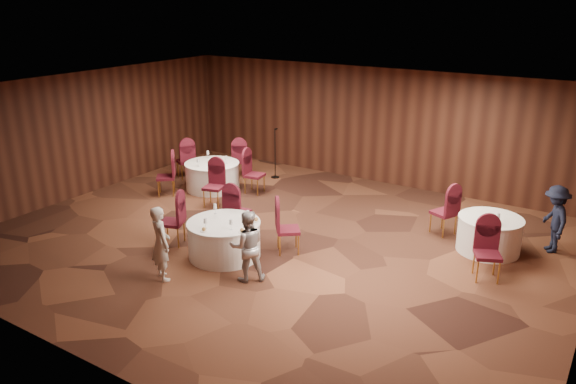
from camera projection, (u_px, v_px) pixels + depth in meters
The scene contains 15 objects.
ground at pixel (275, 241), 12.15m from camera, with size 12.00×12.00×0.00m, color black.
room_shell at pixel (275, 153), 11.50m from camera, with size 12.00×12.00×12.00m.
table_main at pixel (224, 239), 11.34m from camera, with size 1.48×1.48×0.74m.
table_left at pixel (212, 176), 15.29m from camera, with size 1.48×1.48×0.74m.
table_right at pixel (489, 234), 11.56m from camera, with size 1.30×1.30×0.74m.
chairs_main at pixel (232, 221), 11.92m from camera, with size 2.99×1.86×1.00m.
chairs_left at pixel (212, 171), 15.26m from camera, with size 3.11×3.03×1.00m.
chairs_right at pixel (464, 232), 11.37m from camera, with size 2.05×2.35×1.00m.
tabletop_main at pixel (229, 221), 11.02m from camera, with size 1.17×1.10×0.22m.
tabletop_left at pixel (211, 160), 15.15m from camera, with size 0.84×0.83×0.22m.
tabletop_right at pixel (498, 216), 11.11m from camera, with size 0.08×0.08×0.22m.
mic_stand at pixel (275, 164), 16.24m from camera, with size 0.24×0.24×1.46m.
woman_a at pixel (161, 243), 10.31m from camera, with size 0.52×0.34×1.44m, color silver.
woman_b at pixel (247, 246), 10.28m from camera, with size 0.66×0.52×1.37m, color #AFAEB3.
man_c at pixel (554, 219), 11.45m from camera, with size 0.92×0.53×1.42m, color black.
Camera 1 is at (6.22, -9.22, 5.03)m, focal length 35.00 mm.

